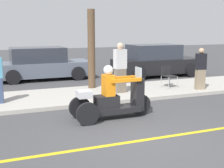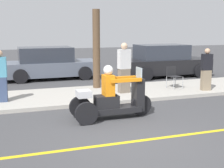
{
  "view_description": "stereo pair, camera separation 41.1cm",
  "coord_description": "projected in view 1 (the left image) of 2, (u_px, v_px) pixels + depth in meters",
  "views": [
    {
      "loc": [
        -3.06,
        -5.75,
        2.44
      ],
      "look_at": [
        0.0,
        1.82,
        0.94
      ],
      "focal_mm": 50.0,
      "sensor_mm": 36.0,
      "label": 1
    },
    {
      "loc": [
        -2.68,
        -5.9,
        2.44
      ],
      "look_at": [
        0.0,
        1.82,
        0.94
      ],
      "focal_mm": 50.0,
      "sensor_mm": 36.0,
      "label": 2
    }
  ],
  "objects": [
    {
      "name": "sidewalk_strip",
      "position": [
        82.0,
        95.0,
        11.0
      ],
      "size": [
        28.0,
        2.8,
        0.12
      ],
      "color": "#B2ADA3",
      "rests_on": "ground"
    },
    {
      "name": "lane_stripe",
      "position": [
        143.0,
        140.0,
        6.81
      ],
      "size": [
        24.0,
        0.12,
        0.01
      ],
      "color": "gold",
      "rests_on": "ground"
    },
    {
      "name": "spectator_far_back",
      "position": [
        120.0,
        69.0,
        11.08
      ],
      "size": [
        0.45,
        0.29,
        1.78
      ],
      "color": "#726656",
      "rests_on": "sidewalk_strip"
    },
    {
      "name": "motorcycle_trike",
      "position": [
        112.0,
        100.0,
        8.38
      ],
      "size": [
        2.25,
        0.81,
        1.45
      ],
      "color": "black",
      "rests_on": "ground"
    },
    {
      "name": "ground_plane",
      "position": [
        143.0,
        140.0,
        6.81
      ],
      "size": [
        60.0,
        60.0,
        0.0
      ],
      "primitive_type": "plane",
      "color": "#424244"
    },
    {
      "name": "spectator_mid_group",
      "position": [
        201.0,
        70.0,
        11.66
      ],
      "size": [
        0.4,
        0.28,
        1.56
      ],
      "color": "gray",
      "rests_on": "sidewalk_strip"
    },
    {
      "name": "tree_trunk",
      "position": [
        91.0,
        49.0,
        11.83
      ],
      "size": [
        0.28,
        0.28,
        2.98
      ],
      "color": "brown",
      "rests_on": "sidewalk_strip"
    },
    {
      "name": "parked_car_lot_center",
      "position": [
        156.0,
        61.0,
        15.6
      ],
      "size": [
        4.42,
        1.95,
        1.59
      ],
      "color": "black",
      "rests_on": "ground"
    },
    {
      "name": "parked_car_lot_right",
      "position": [
        41.0,
        64.0,
        14.65
      ],
      "size": [
        4.45,
        2.02,
        1.51
      ],
      "color": "slate",
      "rests_on": "ground"
    },
    {
      "name": "folding_chair_curbside",
      "position": [
        168.0,
        74.0,
        12.15
      ],
      "size": [
        0.53,
        0.53,
        0.82
      ],
      "color": "#A5A8AD",
      "rests_on": "sidewalk_strip"
    }
  ]
}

